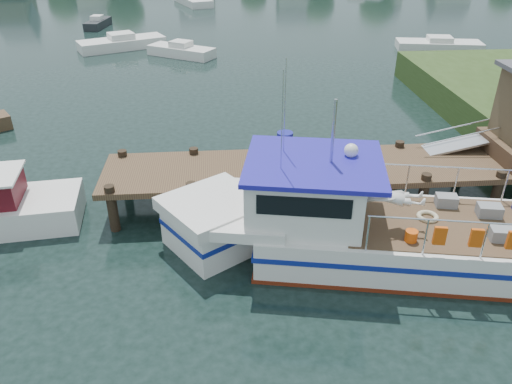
{
  "coord_description": "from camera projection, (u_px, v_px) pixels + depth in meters",
  "views": [
    {
      "loc": [
        -2.07,
        -14.98,
        8.89
      ],
      "look_at": [
        -1.0,
        -1.5,
        1.3
      ],
      "focal_mm": 35.0,
      "sensor_mm": 36.0,
      "label": 1
    }
  ],
  "objects": [
    {
      "name": "ground_plane",
      "position": [
        281.0,
        202.0,
        17.51
      ],
      "size": [
        160.0,
        160.0,
        0.0
      ],
      "primitive_type": "plane",
      "color": "black"
    },
    {
      "name": "dock",
      "position": [
        473.0,
        137.0,
        16.88
      ],
      "size": [
        16.6,
        3.0,
        4.78
      ],
      "color": "#4A3623",
      "rests_on": "ground"
    },
    {
      "name": "lobster_boat",
      "position": [
        354.0,
        226.0,
        14.33
      ],
      "size": [
        11.8,
        5.25,
        5.68
      ],
      "rotation": [
        0.0,
        0.0,
        -0.19
      ],
      "color": "silver",
      "rests_on": "ground"
    },
    {
      "name": "moored_a",
      "position": [
        122.0,
        43.0,
        37.13
      ],
      "size": [
        6.56,
        4.56,
        1.15
      ],
      "rotation": [
        0.0,
        0.0,
        0.09
      ],
      "color": "silver",
      "rests_on": "ground"
    },
    {
      "name": "moored_b",
      "position": [
        181.0,
        51.0,
        35.15
      ],
      "size": [
        4.96,
        3.94,
        1.06
      ],
      "rotation": [
        0.0,
        0.0,
        0.05
      ],
      "color": "silver",
      "rests_on": "ground"
    },
    {
      "name": "moored_c",
      "position": [
        439.0,
        45.0,
        36.89
      ],
      "size": [
        6.35,
        3.11,
        0.96
      ],
      "rotation": [
        0.0,
        0.0,
        -0.35
      ],
      "color": "silver",
      "rests_on": "ground"
    },
    {
      "name": "moored_d",
      "position": [
        193.0,
        0.0,
        55.18
      ],
      "size": [
        4.6,
        7.29,
        1.17
      ],
      "rotation": [
        0.0,
        0.0,
        -0.17
      ],
      "color": "silver",
      "rests_on": "ground"
    },
    {
      "name": "moored_e",
      "position": [
        98.0,
        23.0,
        44.0
      ],
      "size": [
        1.86,
        3.88,
        1.03
      ],
      "rotation": [
        0.0,
        0.0,
        0.01
      ],
      "color": "black",
      "rests_on": "ground"
    }
  ]
}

